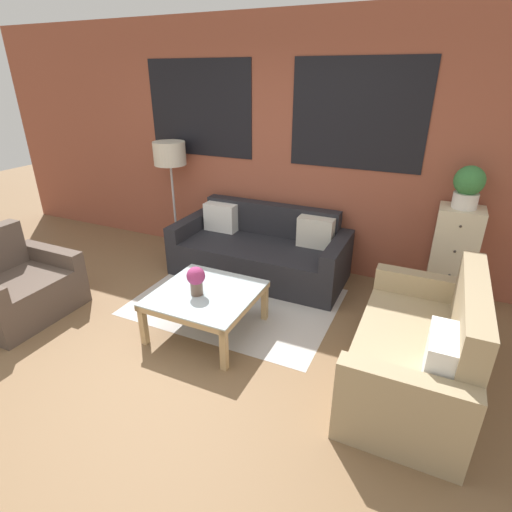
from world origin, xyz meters
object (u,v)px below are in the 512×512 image
(floor_lamp, at_px, (170,158))
(potted_plant, at_px, (468,186))
(coffee_table, at_px, (206,298))
(settee_vintage, at_px, (419,353))
(armchair_corner, at_px, (17,288))
(flower_vase, at_px, (196,279))
(drawer_cabinet, at_px, (452,256))
(couch_dark, at_px, (260,252))

(floor_lamp, distance_m, potted_plant, 3.35)
(coffee_table, bearing_deg, settee_vintage, 1.13)
(coffee_table, bearing_deg, armchair_corner, -164.25)
(flower_vase, bearing_deg, armchair_corner, -165.66)
(coffee_table, bearing_deg, drawer_cabinet, 37.48)
(settee_vintage, bearing_deg, potted_plant, 83.38)
(coffee_table, height_order, floor_lamp, floor_lamp)
(coffee_table, height_order, potted_plant, potted_plant)
(couch_dark, bearing_deg, drawer_cabinet, 6.65)
(floor_lamp, xyz_separation_m, flower_vase, (1.32, -1.53, -0.67))
(couch_dark, relative_size, settee_vintage, 1.31)
(floor_lamp, height_order, drawer_cabinet, floor_lamp)
(potted_plant, bearing_deg, drawer_cabinet, -90.00)
(floor_lamp, bearing_deg, armchair_corner, -103.34)
(drawer_cabinet, distance_m, potted_plant, 0.72)
(potted_plant, bearing_deg, flower_vase, -142.12)
(armchair_corner, height_order, potted_plant, potted_plant)
(settee_vintage, xyz_separation_m, coffee_table, (-1.80, -0.04, 0.04))
(settee_vintage, distance_m, flower_vase, 1.88)
(drawer_cabinet, bearing_deg, settee_vintage, -96.62)
(settee_vintage, relative_size, armchair_corner, 1.61)
(couch_dark, distance_m, drawer_cabinet, 2.04)
(coffee_table, distance_m, potted_plant, 2.64)
(armchair_corner, xyz_separation_m, potted_plant, (3.82, 2.03, 0.96))
(armchair_corner, distance_m, potted_plant, 4.43)
(coffee_table, height_order, flower_vase, flower_vase)
(drawer_cabinet, bearing_deg, coffee_table, -142.52)
(couch_dark, xyz_separation_m, floor_lamp, (-1.33, 0.19, 0.95))
(armchair_corner, bearing_deg, floor_lamp, 76.66)
(settee_vintage, height_order, flower_vase, settee_vintage)
(couch_dark, relative_size, coffee_table, 2.27)
(couch_dark, bearing_deg, coffee_table, -88.19)
(settee_vintage, xyz_separation_m, flower_vase, (-1.86, -0.10, 0.25))
(armchair_corner, xyz_separation_m, floor_lamp, (0.47, 1.99, 0.96))
(potted_plant, height_order, flower_vase, potted_plant)
(couch_dark, bearing_deg, floor_lamp, 171.75)
(potted_plant, bearing_deg, settee_vintage, -96.62)
(potted_plant, distance_m, flower_vase, 2.66)
(armchair_corner, relative_size, drawer_cabinet, 0.93)
(armchair_corner, distance_m, floor_lamp, 2.26)
(couch_dark, height_order, settee_vintage, settee_vintage)
(armchair_corner, height_order, coffee_table, armchair_corner)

